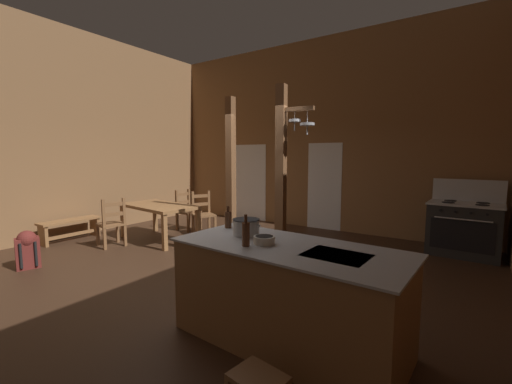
% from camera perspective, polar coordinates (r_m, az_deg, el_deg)
% --- Properties ---
extents(ground_plane, '(8.61, 8.32, 0.10)m').
position_cam_1_polar(ground_plane, '(5.22, -9.10, -13.92)').
color(ground_plane, '#382316').
extents(wall_back, '(8.61, 0.14, 4.47)m').
position_cam_1_polar(wall_back, '(8.13, 9.62, 9.65)').
color(wall_back, brown).
rests_on(wall_back, ground_plane).
extents(wall_left, '(0.14, 8.32, 4.47)m').
position_cam_1_polar(wall_left, '(8.17, -30.49, 8.86)').
color(wall_left, brown).
rests_on(wall_left, ground_plane).
extents(glazed_door_back_left, '(1.00, 0.01, 2.05)m').
position_cam_1_polar(glazed_door_back_left, '(8.96, -1.02, 1.69)').
color(glazed_door_back_left, white).
rests_on(glazed_door_back_left, ground_plane).
extents(glazed_panel_back_right, '(0.84, 0.01, 2.05)m').
position_cam_1_polar(glazed_panel_back_right, '(7.93, 11.81, 0.95)').
color(glazed_panel_back_right, white).
rests_on(glazed_panel_back_right, ground_plane).
extents(kitchen_island, '(2.21, 1.08, 0.93)m').
position_cam_1_polar(kitchen_island, '(3.19, 5.44, -17.39)').
color(kitchen_island, olive).
rests_on(kitchen_island, ground_plane).
extents(stove_range, '(1.18, 0.87, 1.32)m').
position_cam_1_polar(stove_range, '(6.86, 32.51, -5.32)').
color(stove_range, '#252525').
rests_on(stove_range, ground_plane).
extents(support_post_with_pot_rack, '(0.60, 0.23, 2.82)m').
position_cam_1_polar(support_post_with_pot_rack, '(5.05, 4.63, 3.45)').
color(support_post_with_pot_rack, brown).
rests_on(support_post_with_pot_rack, ground_plane).
extents(support_post_center, '(0.14, 0.14, 2.82)m').
position_cam_1_polar(support_post_center, '(6.11, -4.41, 3.11)').
color(support_post_center, brown).
rests_on(support_post_center, ground_plane).
extents(dining_table, '(1.80, 1.11, 0.74)m').
position_cam_1_polar(dining_table, '(7.10, -16.59, -2.84)').
color(dining_table, olive).
rests_on(dining_table, ground_plane).
extents(ladderback_chair_near_window, '(0.53, 0.53, 0.95)m').
position_cam_1_polar(ladderback_chair_near_window, '(6.90, -23.84, -5.05)').
color(ladderback_chair_near_window, brown).
rests_on(ladderback_chair_near_window, ground_plane).
extents(ladderback_chair_by_post, '(0.45, 0.45, 0.95)m').
position_cam_1_polar(ladderback_chair_by_post, '(7.92, -11.94, -3.24)').
color(ladderback_chair_by_post, brown).
rests_on(ladderback_chair_by_post, ground_plane).
extents(ladderback_chair_at_table_end, '(0.59, 0.59, 0.95)m').
position_cam_1_polar(ladderback_chair_at_table_end, '(7.47, -9.21, -3.76)').
color(ladderback_chair_at_table_end, brown).
rests_on(ladderback_chair_at_table_end, ground_plane).
extents(bench_along_left_wall, '(0.36, 1.16, 0.44)m').
position_cam_1_polar(bench_along_left_wall, '(7.80, -29.66, -5.24)').
color(bench_along_left_wall, olive).
rests_on(bench_along_left_wall, ground_plane).
extents(backpack, '(0.36, 0.37, 0.60)m').
position_cam_1_polar(backpack, '(6.27, -35.03, -8.06)').
color(backpack, maroon).
rests_on(backpack, ground_plane).
extents(stockpot_on_counter, '(0.35, 0.28, 0.17)m').
position_cam_1_polar(stockpot_on_counter, '(3.39, -1.74, -6.14)').
color(stockpot_on_counter, '#B7BABF').
rests_on(stockpot_on_counter, kitchen_island).
extents(mixing_bowl_on_counter, '(0.20, 0.20, 0.07)m').
position_cam_1_polar(mixing_bowl_on_counter, '(3.08, 1.45, -8.34)').
color(mixing_bowl_on_counter, silver).
rests_on(mixing_bowl_on_counter, kitchen_island).
extents(bottle_tall_on_counter, '(0.07, 0.07, 0.29)m').
position_cam_1_polar(bottle_tall_on_counter, '(2.99, -1.79, -7.25)').
color(bottle_tall_on_counter, '#56331E').
rests_on(bottle_tall_on_counter, kitchen_island).
extents(bottle_short_on_counter, '(0.08, 0.08, 0.25)m').
position_cam_1_polar(bottle_short_on_counter, '(3.74, -4.90, -4.74)').
color(bottle_short_on_counter, '#56331E').
rests_on(bottle_short_on_counter, kitchen_island).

